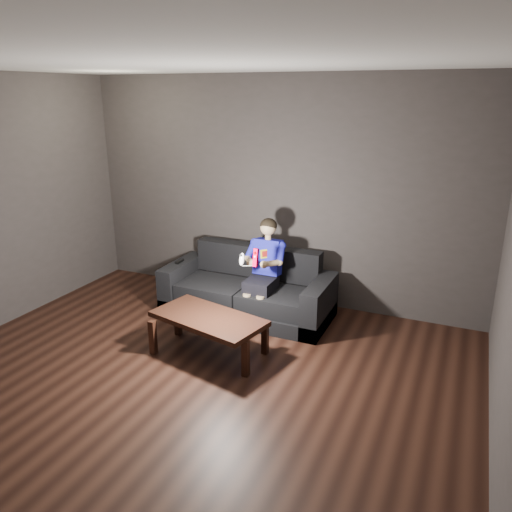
% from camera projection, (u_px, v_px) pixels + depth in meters
% --- Properties ---
extents(floor, '(5.00, 5.00, 0.00)m').
position_uv_depth(floor, '(165.00, 402.00, 4.21)').
color(floor, black).
rests_on(floor, ground).
extents(back_wall, '(5.00, 0.04, 2.70)m').
position_uv_depth(back_wall, '(277.00, 192.00, 5.96)').
color(back_wall, '#393432').
rests_on(back_wall, ground).
extents(ceiling, '(5.00, 5.00, 0.02)m').
position_uv_depth(ceiling, '(143.00, 59.00, 3.36)').
color(ceiling, silver).
rests_on(ceiling, back_wall).
extents(sofa, '(1.94, 0.84, 0.75)m').
position_uv_depth(sofa, '(248.00, 294.00, 5.83)').
color(sofa, black).
rests_on(sofa, floor).
extents(child, '(0.45, 0.55, 1.10)m').
position_uv_depth(child, '(264.00, 263.00, 5.57)').
color(child, black).
rests_on(child, sofa).
extents(wii_remote_red, '(0.05, 0.07, 0.19)m').
position_uv_depth(wii_remote_red, '(256.00, 257.00, 5.10)').
color(wii_remote_red, '#E80030').
rests_on(wii_remote_red, child).
extents(nunchuk_white, '(0.06, 0.09, 0.14)m').
position_uv_depth(nunchuk_white, '(242.00, 259.00, 5.18)').
color(nunchuk_white, white).
rests_on(nunchuk_white, child).
extents(wii_remote_black, '(0.04, 0.15, 0.03)m').
position_uv_depth(wii_remote_black, '(180.00, 261.00, 6.01)').
color(wii_remote_black, black).
rests_on(wii_remote_black, sofa).
extents(coffee_table, '(1.21, 0.79, 0.41)m').
position_uv_depth(coffee_table, '(208.00, 321.00, 4.88)').
color(coffee_table, black).
rests_on(coffee_table, floor).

